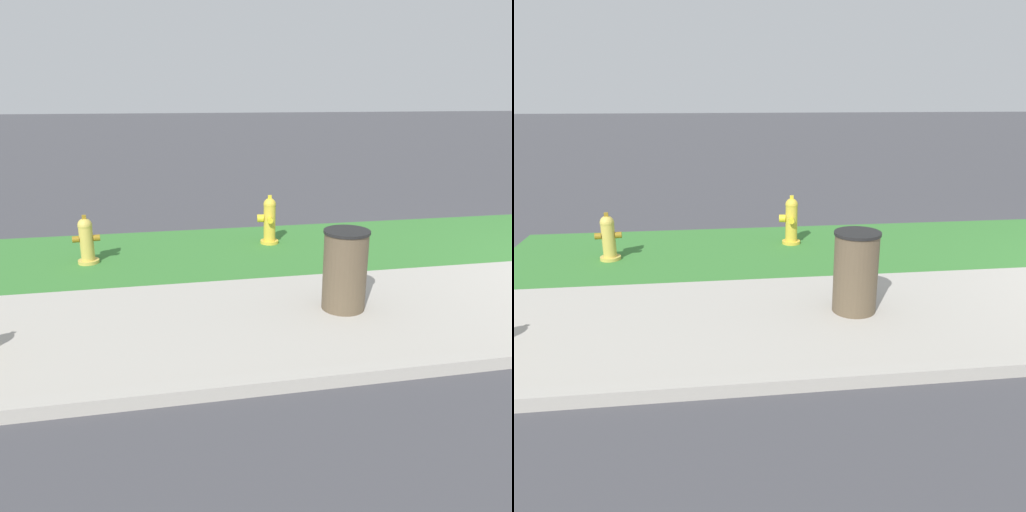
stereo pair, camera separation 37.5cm
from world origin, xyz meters
TOP-DOWN VIEW (x-y plane):
  - fire_hydrant_near_corner at (-4.72, 2.76)m, footprint 0.34×0.38m
  - fire_hydrant_far_end at (-7.42, 2.28)m, footprint 0.37×0.34m
  - trash_bin at (-4.45, 0.12)m, footprint 0.50×0.50m

SIDE VIEW (x-z plane):
  - fire_hydrant_far_end at x=-7.42m, z-range -0.02..0.68m
  - fire_hydrant_near_corner at x=-4.72m, z-range -0.01..0.76m
  - trash_bin at x=-4.45m, z-range 0.00..0.90m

